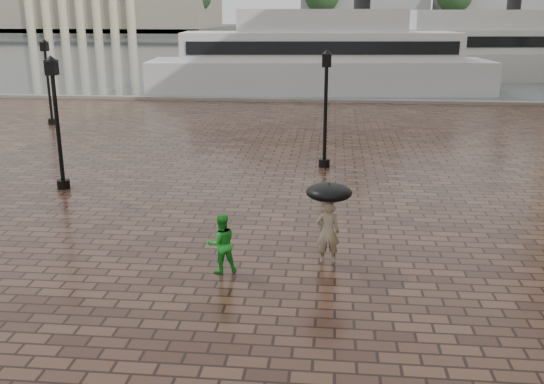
{
  "coord_description": "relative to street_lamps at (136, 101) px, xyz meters",
  "views": [
    {
      "loc": [
        3.29,
        -9.47,
        5.93
      ],
      "look_at": [
        1.76,
        5.6,
        1.4
      ],
      "focal_mm": 40.0,
      "sensor_mm": 36.0,
      "label": 1
    }
  ],
  "objects": [
    {
      "name": "ground",
      "position": [
        5.0,
        -15.33,
        -2.33
      ],
      "size": [
        300.0,
        300.0,
        0.0
      ],
      "primitive_type": "plane",
      "color": "#331F17",
      "rests_on": "ground"
    },
    {
      "name": "ferry_near",
      "position": [
        7.18,
        21.67,
        0.17
      ],
      "size": [
        25.84,
        8.71,
        8.31
      ],
      "rotation": [
        0.0,
        0.0,
        0.11
      ],
      "color": "silver",
      "rests_on": "ground"
    },
    {
      "name": "child_pedestrian",
      "position": [
        5.78,
        -11.77,
        -1.61
      ],
      "size": [
        0.86,
        0.78,
        1.44
      ],
      "primitive_type": "imported",
      "rotation": [
        0.0,
        0.0,
        3.57
      ],
      "color": "green",
      "rests_on": "ground"
    },
    {
      "name": "umbrella",
      "position": [
        8.25,
        -10.95,
        -0.53
      ],
      "size": [
        1.1,
        1.1,
        1.11
      ],
      "color": "black",
      "rests_on": "ground"
    },
    {
      "name": "adult_pedestrian",
      "position": [
        8.25,
        -10.95,
        -1.53
      ],
      "size": [
        0.6,
        0.41,
        1.59
      ],
      "primitive_type": "imported",
      "rotation": [
        0.0,
        0.0,
        3.19
      ],
      "color": "gray",
      "rests_on": "ground"
    },
    {
      "name": "far_shore",
      "position": [
        5.0,
        144.67,
        -1.33
      ],
      "size": [
        300.0,
        60.0,
        2.0
      ],
      "primitive_type": "cube",
      "color": "#4C4C47",
      "rests_on": "ground"
    },
    {
      "name": "quay_edge",
      "position": [
        5.0,
        16.67,
        -2.33
      ],
      "size": [
        80.0,
        0.6,
        0.3
      ],
      "primitive_type": "cube",
      "color": "slate",
      "rests_on": "ground"
    },
    {
      "name": "ferry_far",
      "position": [
        20.84,
        32.25,
        0.16
      ],
      "size": [
        25.78,
        9.14,
        8.27
      ],
      "rotation": [
        0.0,
        0.0,
        0.12
      ],
      "color": "silver",
      "rests_on": "ground"
    },
    {
      "name": "harbour_water",
      "position": [
        5.0,
        76.67,
        -2.33
      ],
      "size": [
        240.0,
        240.0,
        0.0
      ],
      "primitive_type": "plane",
      "color": "#475057",
      "rests_on": "ground"
    },
    {
      "name": "street_lamps",
      "position": [
        0.0,
        0.0,
        0.0
      ],
      "size": [
        15.44,
        12.44,
        4.4
      ],
      "color": "black",
      "rests_on": "ground"
    }
  ]
}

